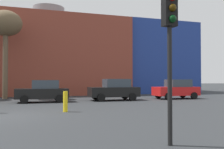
{
  "coord_description": "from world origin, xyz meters",
  "views": [
    {
      "loc": [
        1.21,
        -12.45,
        1.67
      ],
      "look_at": [
        7.24,
        6.62,
        2.14
      ],
      "focal_mm": 39.69,
      "sensor_mm": 36.0,
      "label": 1
    }
  ],
  "objects": [
    {
      "name": "bare_tree_2",
      "position": [
        -1.26,
        11.64,
        6.61
      ],
      "size": [
        2.89,
        2.89,
        7.99
      ],
      "color": "brown",
      "rests_on": "ground_plane"
    },
    {
      "name": "traffic_light_near_right",
      "position": [
        4.55,
        -6.83,
        2.92
      ],
      "size": [
        0.37,
        0.37,
        3.97
      ],
      "rotation": [
        0.0,
        0.0,
        -1.53
      ],
      "color": "black",
      "rests_on": "ground_plane"
    },
    {
      "name": "building_backdrop",
      "position": [
        2.99,
        20.41,
        4.63
      ],
      "size": [
        38.05,
        12.53,
        11.07
      ],
      "color": "brown",
      "rests_on": "ground_plane"
    },
    {
      "name": "parked_car_2",
      "position": [
        1.87,
        7.2,
        0.84
      ],
      "size": [
        3.89,
        1.91,
        1.69
      ],
      "rotation": [
        0.0,
        0.0,
        3.14
      ],
      "color": "black",
      "rests_on": "ground_plane"
    },
    {
      "name": "parked_car_3",
      "position": [
        7.63,
        7.2,
        0.89
      ],
      "size": [
        4.12,
        2.02,
        1.79
      ],
      "rotation": [
        0.0,
        0.0,
        3.14
      ],
      "color": "black",
      "rests_on": "ground_plane"
    },
    {
      "name": "ground_plane",
      "position": [
        0.0,
        0.0,
        0.0
      ],
      "size": [
        200.0,
        200.0,
        0.0
      ],
      "primitive_type": "plane",
      "color": "#2D3033"
    },
    {
      "name": "parked_car_4",
      "position": [
        13.56,
        7.2,
        0.87
      ],
      "size": [
        4.03,
        1.98,
        1.75
      ],
      "rotation": [
        0.0,
        0.0,
        3.14
      ],
      "color": "red",
      "rests_on": "ground_plane"
    },
    {
      "name": "bollard_yellow_0",
      "position": [
        2.81,
        0.83,
        0.54
      ],
      "size": [
        0.24,
        0.24,
        1.09
      ],
      "primitive_type": "cylinder",
      "color": "yellow",
      "rests_on": "ground_plane"
    }
  ]
}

